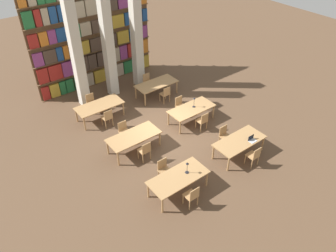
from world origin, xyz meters
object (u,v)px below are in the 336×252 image
Objects in this scene: reading_table_4 at (99,106)px; reading_table_3 at (192,109)px; chair_3 at (225,135)px; chair_1 at (164,169)px; laptop at (252,140)px; desk_lamp_0 at (187,166)px; chair_5 at (124,131)px; chair_0 at (192,196)px; chair_2 at (254,156)px; pillar_right at (136,31)px; pillar_left at (75,47)px; pillar_center at (107,38)px; chair_11 at (148,81)px; desk_lamp_1 at (194,101)px; reading_table_0 at (178,178)px; reading_table_5 at (156,85)px; chair_6 at (203,121)px; chair_10 at (165,94)px; reading_table_1 at (239,142)px; chair_7 at (180,105)px; chair_4 at (145,150)px; chair_9 at (91,102)px; reading_table_2 at (134,137)px; chair_8 at (107,117)px.

reading_table_3 is at bearing -40.81° from reading_table_4.
chair_3 reaches higher than reading_table_3.
chair_1 is 3.73m from laptop.
desk_lamp_0 is 3.72m from chair_5.
chair_0 is 1.00× the size of chair_2.
pillar_right reaches higher than chair_1.
pillar_center is at bearing 0.00° from pillar_left.
chair_11 is at bearing 92.98° from laptop.
desk_lamp_1 is 0.23× the size of reading_table_4.
reading_table_0 is at bearing 89.91° from chair_5.
chair_2 is 7.17m from reading_table_4.
reading_table_5 is (3.24, 6.54, 0.16)m from chair_0.
reading_table_3 is 0.80m from chair_6.
chair_5 is 1.00× the size of chair_10.
pillar_center is 2.79× the size of reading_table_1.
chair_4 is at bearing 28.04° from chair_7.
chair_9 is at bearing 92.51° from reading_table_4.
chair_0 is 7.30m from reading_table_5.
pillar_left is 6.70× the size of chair_7.
chair_2 is (3.16, -0.71, -0.16)m from reading_table_0.
desk_lamp_0 reaches higher than chair_4.
chair_0 reaches higher than reading_table_2.
desk_lamp_1 is 0.55× the size of chair_8.
chair_11 reaches higher than reading_table_4.
chair_4 is at bearing -106.42° from pillar_center.
laptop is 0.36× the size of chair_9.
pillar_left is at bearing 93.39° from desk_lamp_0.
reading_table_3 is at bearing -53.63° from pillar_left.
pillar_right is 2.79× the size of reading_table_4.
desk_lamp_1 is (0.18, -0.76, 0.57)m from chair_7.
pillar_right is 8.10m from desk_lamp_0.
desk_lamp_0 reaches higher than chair_11.
chair_10 is at bearing 155.09° from chair_9.
reading_table_4 is (-0.04, 5.72, 0.00)m from reading_table_0.
desk_lamp_1 reaches higher than chair_1.
pillar_center reaches higher than chair_3.
chair_5 is at bearing -90.77° from chair_1.
chair_6 is at bearing 90.00° from chair_7.
pillar_center is 2.79× the size of reading_table_0.
pillar_center is 7.79m from reading_table_1.
chair_8 is at bearing 90.83° from reading_table_0.
reading_table_2 is 4.33m from reading_table_5.
chair_1 is at bearing 164.29° from laptop.
chair_2 reaches higher than reading_table_4.
chair_6 is 4.22m from chair_8.
reading_table_2 is 2.40× the size of chair_9.
chair_7 is (-0.04, 3.67, -0.16)m from reading_table_1.
pillar_left is at bearing 89.78° from chair_8.
pillar_center is at bearing 180.00° from pillar_right.
reading_table_3 is 4.21m from reading_table_4.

